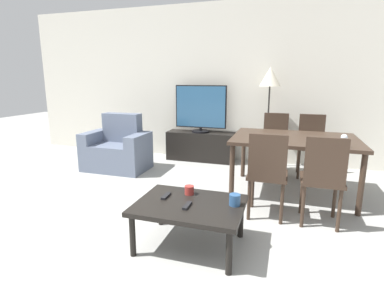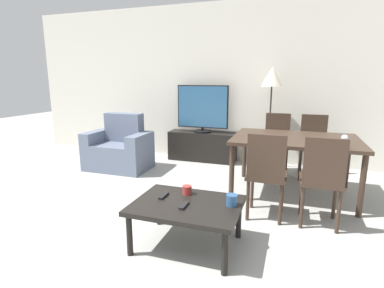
% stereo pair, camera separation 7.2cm
% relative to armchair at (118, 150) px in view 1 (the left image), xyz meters
% --- Properties ---
extents(ground_plane, '(18.00, 18.00, 0.00)m').
position_rel_armchair_xyz_m(ground_plane, '(1.39, -2.49, -0.31)').
color(ground_plane, '#9E9E99').
extents(wall_back, '(7.56, 0.06, 2.70)m').
position_rel_armchair_xyz_m(wall_back, '(1.39, 1.17, 1.04)').
color(wall_back, silver).
rests_on(wall_back, ground_plane).
extents(armchair, '(0.99, 0.63, 0.88)m').
position_rel_armchair_xyz_m(armchair, '(0.00, 0.00, 0.00)').
color(armchair, slate).
rests_on(armchair, ground_plane).
extents(tv_stand, '(1.19, 0.36, 0.51)m').
position_rel_armchair_xyz_m(tv_stand, '(1.13, 0.92, -0.06)').
color(tv_stand, black).
rests_on(tv_stand, ground_plane).
extents(tv, '(0.91, 0.32, 0.82)m').
position_rel_armchair_xyz_m(tv, '(1.13, 0.91, 0.60)').
color(tv, black).
rests_on(tv, tv_stand).
extents(coffee_table, '(0.91, 0.68, 0.40)m').
position_rel_armchair_xyz_m(coffee_table, '(1.82, -1.83, 0.04)').
color(coffee_table, black).
rests_on(coffee_table, ground_plane).
extents(dining_table, '(1.49, 1.07, 0.73)m').
position_rel_armchair_xyz_m(dining_table, '(2.67, -0.24, 0.34)').
color(dining_table, '#38281E').
rests_on(dining_table, ground_plane).
extents(dining_chair_near, '(0.40, 0.40, 0.91)m').
position_rel_armchair_xyz_m(dining_chair_near, '(2.41, -1.08, 0.20)').
color(dining_chair_near, '#38281E').
rests_on(dining_chair_near, ground_plane).
extents(dining_chair_far, '(0.40, 0.40, 0.91)m').
position_rel_armchair_xyz_m(dining_chair_far, '(2.93, 0.60, 0.20)').
color(dining_chair_far, '#38281E').
rests_on(dining_chair_far, ground_plane).
extents(dining_chair_near_right, '(0.40, 0.40, 0.91)m').
position_rel_armchair_xyz_m(dining_chair_near_right, '(2.93, -1.08, 0.20)').
color(dining_chair_near_right, '#38281E').
rests_on(dining_chair_near_right, ground_plane).
extents(dining_chair_far_left, '(0.40, 0.40, 0.91)m').
position_rel_armchair_xyz_m(dining_chair_far_left, '(2.41, 0.60, 0.20)').
color(dining_chair_far_left, '#38281E').
rests_on(dining_chair_far_left, ground_plane).
extents(floor_lamp, '(0.33, 0.33, 1.62)m').
position_rel_armchair_xyz_m(floor_lamp, '(2.27, 0.85, 1.08)').
color(floor_lamp, black).
rests_on(floor_lamp, ground_plane).
extents(remote_primary, '(0.04, 0.15, 0.02)m').
position_rel_armchair_xyz_m(remote_primary, '(1.58, -1.76, 0.09)').
color(remote_primary, black).
rests_on(remote_primary, coffee_table).
extents(remote_secondary, '(0.04, 0.15, 0.02)m').
position_rel_armchair_xyz_m(remote_secondary, '(1.82, -1.90, 0.09)').
color(remote_secondary, black).
rests_on(remote_secondary, coffee_table).
extents(cup_white_near, '(0.09, 0.09, 0.10)m').
position_rel_armchair_xyz_m(cup_white_near, '(2.19, -1.75, 0.13)').
color(cup_white_near, navy).
rests_on(cup_white_near, coffee_table).
extents(cup_colored_far, '(0.08, 0.08, 0.08)m').
position_rel_armchair_xyz_m(cup_colored_far, '(1.75, -1.64, 0.12)').
color(cup_colored_far, maroon).
rests_on(cup_colored_far, coffee_table).
extents(wine_glass_left, '(0.07, 0.07, 0.15)m').
position_rel_armchair_xyz_m(wine_glass_left, '(3.15, -0.70, 0.51)').
color(wine_glass_left, silver).
rests_on(wine_glass_left, dining_table).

